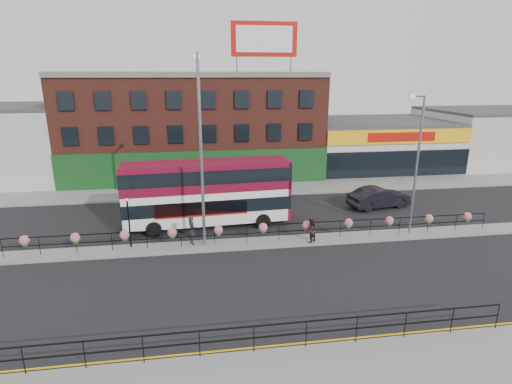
{
  "coord_description": "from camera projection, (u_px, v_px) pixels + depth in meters",
  "views": [
    {
      "loc": [
        -3.76,
        -22.63,
        10.12
      ],
      "look_at": [
        0.0,
        3.0,
        2.5
      ],
      "focal_mm": 28.0,
      "sensor_mm": 36.0,
      "label": 1
    }
  ],
  "objects": [
    {
      "name": "ground",
      "position": [
        263.0,
        244.0,
        24.86
      ],
      "size": [
        120.0,
        120.0,
        0.0
      ],
      "primitive_type": "plane",
      "color": "black",
      "rests_on": "ground"
    },
    {
      "name": "north_pavement",
      "position": [
        242.0,
        190.0,
        36.23
      ],
      "size": [
        60.0,
        4.0,
        0.15
      ],
      "primitive_type": "cube",
      "color": "gray",
      "rests_on": "ground"
    },
    {
      "name": "median",
      "position": [
        263.0,
        243.0,
        24.84
      ],
      "size": [
        60.0,
        1.6,
        0.15
      ],
      "primitive_type": "cube",
      "color": "gray",
      "rests_on": "ground"
    },
    {
      "name": "yellow_line_inner",
      "position": [
        303.0,
        343.0,
        15.65
      ],
      "size": [
        60.0,
        0.1,
        0.01
      ],
      "primitive_type": "cube",
      "color": "gold",
      "rests_on": "ground"
    },
    {
      "name": "yellow_line_outer",
      "position": [
        304.0,
        346.0,
        15.48
      ],
      "size": [
        60.0,
        0.1,
        0.01
      ],
      "primitive_type": "cube",
      "color": "gold",
      "rests_on": "ground"
    },
    {
      "name": "brick_building",
      "position": [
        195.0,
        124.0,
        41.81
      ],
      "size": [
        25.0,
        12.21,
        10.3
      ],
      "color": "brown",
      "rests_on": "ground"
    },
    {
      "name": "supermarket",
      "position": [
        374.0,
        143.0,
        45.23
      ],
      "size": [
        15.0,
        12.25,
        5.3
      ],
      "color": "silver",
      "rests_on": "ground"
    },
    {
      "name": "warehouse_east",
      "position": [
        492.0,
        136.0,
        47.24
      ],
      "size": [
        14.5,
        12.0,
        6.3
      ],
      "color": "beige",
      "rests_on": "ground"
    },
    {
      "name": "billboard",
      "position": [
        264.0,
        39.0,
        35.72
      ],
      "size": [
        6.0,
        0.29,
        4.4
      ],
      "color": "#B91109",
      "rests_on": "brick_building"
    },
    {
      "name": "median_railing",
      "position": [
        263.0,
        228.0,
        24.57
      ],
      "size": [
        30.04,
        0.56,
        1.23
      ],
      "color": "black",
      "rests_on": "median"
    },
    {
      "name": "south_railing",
      "position": [
        254.0,
        333.0,
        14.73
      ],
      "size": [
        20.04,
        0.05,
        1.12
      ],
      "color": "black",
      "rests_on": "south_pavement"
    },
    {
      "name": "double_decker_bus",
      "position": [
        208.0,
        187.0,
        27.13
      ],
      "size": [
        11.38,
        3.38,
        4.54
      ],
      "color": "white",
      "rests_on": "ground"
    },
    {
      "name": "car",
      "position": [
        379.0,
        197.0,
        31.49
      ],
      "size": [
        3.69,
        5.67,
        1.64
      ],
      "primitive_type": "imported",
      "rotation": [
        0.0,
        0.0,
        1.77
      ],
      "color": "black",
      "rests_on": "ground"
    },
    {
      "name": "pedestrian_a",
      "position": [
        192.0,
        230.0,
        24.25
      ],
      "size": [
        0.99,
        0.94,
        1.81
      ],
      "primitive_type": "imported",
      "rotation": [
        0.0,
        0.0,
        2.0
      ],
      "color": "#222229",
      "rests_on": "median"
    },
    {
      "name": "pedestrian_b",
      "position": [
        311.0,
        230.0,
        24.57
      ],
      "size": [
        1.28,
        1.27,
        1.52
      ],
      "primitive_type": "imported",
      "rotation": [
        0.0,
        0.0,
        3.74
      ],
      "color": "black",
      "rests_on": "median"
    },
    {
      "name": "lamp_column_west",
      "position": [
        200.0,
        136.0,
        22.76
      ],
      "size": [
        0.4,
        1.96,
        11.19
      ],
      "color": "slate",
      "rests_on": "median"
    },
    {
      "name": "lamp_column_east",
      "position": [
        416.0,
        154.0,
        24.94
      ],
      "size": [
        0.32,
        1.55,
        8.83
      ],
      "color": "slate",
      "rests_on": "median"
    },
    {
      "name": "traffic_light_median",
      "position": [
        128.0,
        210.0,
        23.43
      ],
      "size": [
        0.15,
        0.28,
        3.65
      ],
      "color": "black",
      "rests_on": "median"
    }
  ]
}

